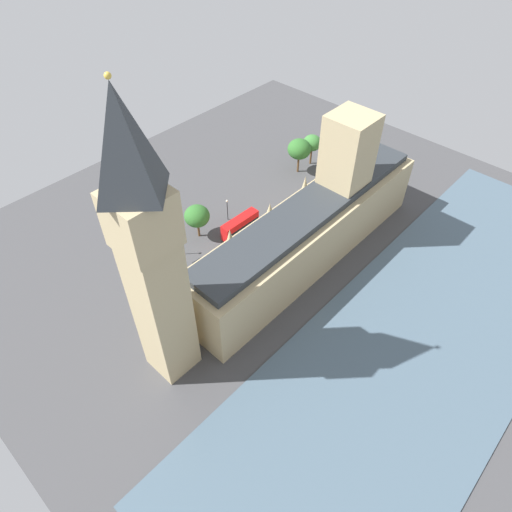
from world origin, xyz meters
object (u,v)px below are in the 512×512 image
object	(u,v)px
plane_tree_trailing	(299,149)
double_decker_bus_opposite_hall	(240,225)
car_silver_midblock	(317,190)
plane_tree_under_trees	(197,216)
street_lamp_near_tower	(227,206)
parliament_building	(313,225)
car_blue_corner	(295,203)
street_lamp_by_river_gate	(171,239)
car_black_leading	(198,265)
plane_tree_far_end	(312,143)
clock_tower	(149,254)
pedestrian_kerbside	(246,258)

from	to	relation	value
plane_tree_trailing	double_decker_bus_opposite_hall	bearing A→B (deg)	102.38
car_silver_midblock	plane_tree_under_trees	world-z (taller)	plane_tree_under_trees
double_decker_bus_opposite_hall	street_lamp_near_tower	size ratio (longest dim) A/B	1.71
double_decker_bus_opposite_hall	plane_tree_trailing	bearing A→B (deg)	103.51
plane_tree_trailing	plane_tree_under_trees	world-z (taller)	plane_tree_trailing
street_lamp_near_tower	double_decker_bus_opposite_hall	bearing A→B (deg)	164.89
parliament_building	plane_tree_under_trees	world-z (taller)	parliament_building
car_silver_midblock	double_decker_bus_opposite_hall	bearing A→B (deg)	-98.60
car_blue_corner	plane_tree_trailing	bearing A→B (deg)	-56.19
car_blue_corner	street_lamp_by_river_gate	xyz separation A→B (m)	(9.03, 33.57, 3.89)
double_decker_bus_opposite_hall	car_black_leading	bearing A→B (deg)	-84.11
double_decker_bus_opposite_hall	plane_tree_far_end	xyz separation A→B (m)	(6.58, -36.07, 4.12)
car_blue_corner	street_lamp_near_tower	distance (m)	18.51
car_blue_corner	plane_tree_trailing	xyz separation A→B (m)	(9.36, -12.74, 6.40)
plane_tree_trailing	plane_tree_far_end	bearing A→B (deg)	-90.76
clock_tower	plane_tree_far_end	bearing A→B (deg)	-72.16
street_lamp_by_river_gate	street_lamp_near_tower	xyz separation A→B (m)	(-0.32, -17.60, -0.46)
car_black_leading	plane_tree_trailing	world-z (taller)	plane_tree_trailing
car_blue_corner	pedestrian_kerbside	world-z (taller)	car_blue_corner
double_decker_bus_opposite_hall	clock_tower	bearing A→B (deg)	-63.74
plane_tree_far_end	plane_tree_trailing	xyz separation A→B (m)	(0.08, 5.74, 0.54)
car_silver_midblock	plane_tree_under_trees	bearing A→B (deg)	-107.89
clock_tower	street_lamp_near_tower	distance (m)	48.41
clock_tower	double_decker_bus_opposite_hall	xyz separation A→B (m)	(16.03, -34.19, -25.68)
parliament_building	street_lamp_near_tower	distance (m)	23.77
double_decker_bus_opposite_hall	car_blue_corner	bearing A→B (deg)	82.39
car_silver_midblock	plane_tree_under_trees	size ratio (longest dim) A/B	0.51
parliament_building	car_silver_midblock	size ratio (longest dim) A/B	14.70
car_silver_midblock	plane_tree_trailing	xyz separation A→B (m)	(10.27, -4.18, 6.41)
clock_tower	street_lamp_near_tower	xyz separation A→B (m)	(22.04, -35.81, -24.00)
car_blue_corner	street_lamp_by_river_gate	size ratio (longest dim) A/B	0.64
plane_tree_under_trees	street_lamp_by_river_gate	world-z (taller)	plane_tree_under_trees
car_silver_midblock	street_lamp_near_tower	bearing A→B (deg)	-112.14
car_black_leading	plane_tree_far_end	size ratio (longest dim) A/B	0.51
clock_tower	car_silver_midblock	world-z (taller)	clock_tower
plane_tree_far_end	clock_tower	bearing A→B (deg)	107.84
clock_tower	street_lamp_near_tower	world-z (taller)	clock_tower
parliament_building	clock_tower	bearing A→B (deg)	88.79
car_black_leading	street_lamp_by_river_gate	distance (m)	8.57
clock_tower	car_black_leading	distance (m)	36.70
parliament_building	car_silver_midblock	bearing A→B (deg)	-56.43
car_black_leading	plane_tree_under_trees	xyz separation A→B (m)	(7.99, -7.36, 5.29)
parliament_building	plane_tree_far_end	xyz separation A→B (m)	(23.47, -29.92, -2.07)
pedestrian_kerbside	car_silver_midblock	bearing A→B (deg)	-157.80
double_decker_bus_opposite_hall	street_lamp_near_tower	bearing A→B (deg)	166.02
car_black_leading	plane_tree_trailing	distance (m)	46.28
clock_tower	car_black_leading	bearing A→B (deg)	-52.62
car_black_leading	pedestrian_kerbside	bearing A→B (deg)	-122.23
plane_tree_trailing	car_blue_corner	bearing A→B (deg)	126.31
clock_tower	street_lamp_by_river_gate	xyz separation A→B (m)	(22.36, -18.22, -23.54)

